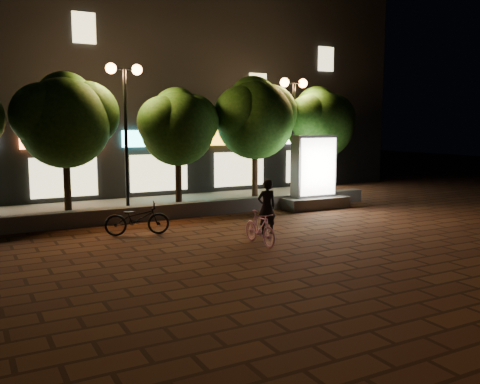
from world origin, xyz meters
TOP-DOWN VIEW (x-y plane):
  - ground at (0.00, 0.00)m, footprint 80.00×80.00m
  - retaining_wall at (0.00, 4.00)m, footprint 16.00×0.45m
  - sidewalk at (0.00, 6.50)m, footprint 16.00×5.00m
  - building_block at (-0.01, 12.99)m, footprint 28.00×8.12m
  - tree_left at (-3.45, 5.46)m, footprint 3.60×3.00m
  - tree_mid at (0.55, 5.46)m, footprint 3.24×2.70m
  - tree_right at (3.86, 5.46)m, footprint 3.72×3.10m
  - tree_far_right at (7.05, 5.46)m, footprint 3.48×2.90m
  - street_lamp_left at (-1.50, 5.20)m, footprint 1.26×0.36m
  - street_lamp_right at (5.50, 5.20)m, footprint 1.26×0.36m
  - ad_kiosk at (5.26, 3.43)m, footprint 2.62×1.35m
  - scooter_pink at (0.34, -0.84)m, footprint 0.44×1.51m
  - rider at (1.17, 0.17)m, footprint 0.61×0.42m
  - scooter_parked at (-2.19, 1.89)m, footprint 1.95×1.10m

SIDE VIEW (x-z plane):
  - ground at x=0.00m, z-range 0.00..0.00m
  - sidewalk at x=0.00m, z-range 0.00..0.08m
  - retaining_wall at x=0.00m, z-range 0.00..0.50m
  - scooter_pink at x=0.34m, z-range 0.00..0.90m
  - scooter_parked at x=-2.19m, z-range 0.00..0.97m
  - rider at x=1.17m, z-range 0.00..1.62m
  - ad_kiosk at x=5.26m, z-range -0.27..2.53m
  - tree_mid at x=0.55m, z-range 0.97..5.47m
  - tree_far_right at x=7.05m, z-range 0.99..5.75m
  - tree_left at x=-3.45m, z-range 1.00..5.89m
  - tree_right at x=3.86m, z-range 1.03..6.10m
  - street_lamp_right at x=5.50m, z-range 1.40..6.38m
  - street_lamp_left at x=-1.50m, z-range 1.44..6.62m
  - building_block at x=-0.01m, z-range -0.65..10.65m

